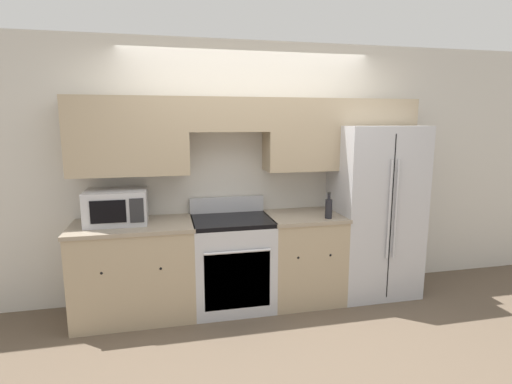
{
  "coord_description": "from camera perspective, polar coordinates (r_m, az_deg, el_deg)",
  "views": [
    {
      "loc": [
        -0.84,
        -3.38,
        1.81
      ],
      "look_at": [
        0.0,
        0.31,
        1.14
      ],
      "focal_mm": 28.0,
      "sensor_mm": 36.0,
      "label": 1
    }
  ],
  "objects": [
    {
      "name": "lower_cabinets_right",
      "position": [
        4.16,
        6.77,
        -9.18
      ],
      "size": [
        0.74,
        0.64,
        0.89
      ],
      "color": "tan",
      "rests_on": "ground_plane"
    },
    {
      "name": "bottle",
      "position": [
        3.9,
        10.34,
        -2.26
      ],
      "size": [
        0.07,
        0.07,
        0.26
      ],
      "color": "black",
      "rests_on": "lower_cabinets_right"
    },
    {
      "name": "wall_back",
      "position": [
        4.08,
        -0.71,
        4.89
      ],
      "size": [
        8.0,
        0.39,
        2.6
      ],
      "color": "beige",
      "rests_on": "ground_plane"
    },
    {
      "name": "refrigerator",
      "position": [
        4.38,
        16.43,
        -2.57
      ],
      "size": [
        0.84,
        0.71,
        1.77
      ],
      "color": "#B7B7BC",
      "rests_on": "ground_plane"
    },
    {
      "name": "lower_cabinets_left",
      "position": [
        3.95,
        -16.93,
        -10.62
      ],
      "size": [
        1.1,
        0.64,
        0.89
      ],
      "color": "tan",
      "rests_on": "ground_plane"
    },
    {
      "name": "ground_plane",
      "position": [
        3.93,
        1.05,
        -17.4
      ],
      "size": [
        12.0,
        12.0,
        0.0
      ],
      "primitive_type": "plane",
      "color": "brown"
    },
    {
      "name": "oven_range",
      "position": [
        3.98,
        -3.44,
        -9.95
      ],
      "size": [
        0.76,
        0.65,
        1.05
      ],
      "color": "#B7B7BC",
      "rests_on": "ground_plane"
    },
    {
      "name": "microwave",
      "position": [
        3.86,
        -19.28,
        -2.0
      ],
      "size": [
        0.54,
        0.41,
        0.31
      ],
      "color": "#B7B7BC",
      "rests_on": "lower_cabinets_left"
    }
  ]
}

